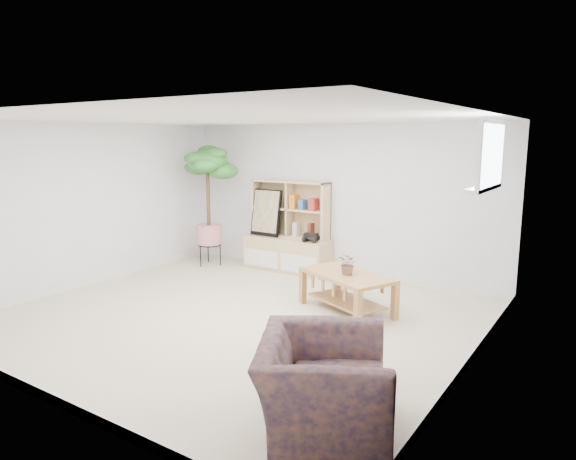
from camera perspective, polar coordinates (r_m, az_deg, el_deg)
The scene contains 14 objects.
floor at distance 6.43m, azimuth -5.67°, elevation -9.58°, with size 5.50×5.00×0.01m, color beige.
ceiling at distance 6.06m, azimuth -6.07°, elevation 12.31°, with size 5.50×5.00×0.01m, color white.
walls at distance 6.13m, azimuth -5.86°, elevation 1.04°, with size 5.51×5.01×2.40m.
baseboard at distance 6.41m, azimuth -5.68°, elevation -9.16°, with size 5.50×5.00×0.10m, color white, non-canonical shape.
window at distance 5.40m, azimuth 21.73°, elevation 7.70°, with size 0.10×0.98×0.68m, color white, non-canonical shape.
window_sill at distance 5.44m, azimuth 20.89°, elevation 4.37°, with size 0.14×1.00×0.04m, color white.
storage_unit at distance 8.43m, azimuth -0.10°, elevation 0.40°, with size 1.49×0.50×1.49m, color tan, non-canonical shape.
poster at distance 8.57m, azimuth -2.43°, elevation 1.94°, with size 0.56×0.13×0.78m, color yellow, non-canonical shape.
toy_truck at distance 8.09m, azimuth 2.57°, elevation -0.78°, with size 0.30×0.21×0.16m, color black, non-canonical shape.
coffee_table at distance 6.58m, azimuth 6.55°, elevation -6.90°, with size 1.20×0.66×0.49m, color olive, non-canonical shape.
table_plant at distance 6.41m, azimuth 6.70°, elevation -3.76°, with size 0.25×0.22×0.28m, color #1B5519.
floor_tree at distance 8.86m, azimuth -8.84°, elevation 2.64°, with size 0.76×0.76×2.06m, color #1E6C25, non-canonical shape.
armchair at distance 3.98m, azimuth 3.94°, elevation -16.12°, with size 1.09×0.95×0.81m, color #0E1640.
sill_plant at distance 5.45m, azimuth 21.06°, elevation 6.00°, with size 0.15×0.12×0.27m, color #1E6C25.
Camera 1 is at (3.84, -4.69, 2.16)m, focal length 32.00 mm.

